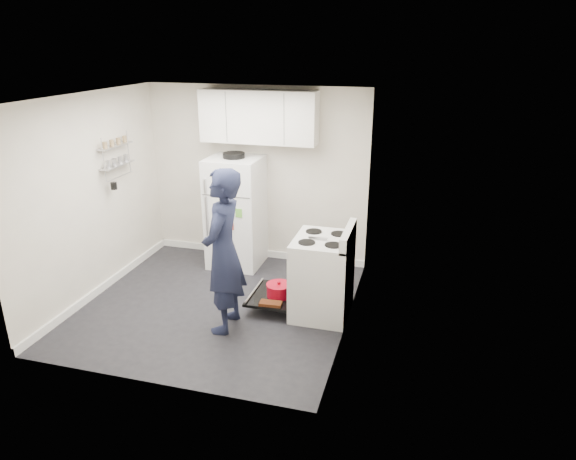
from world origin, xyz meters
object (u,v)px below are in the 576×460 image
(electric_range, at_px, (321,277))
(person, at_px, (223,252))
(open_oven_door, at_px, (276,293))
(refrigerator, at_px, (236,212))

(electric_range, distance_m, person, 1.22)
(electric_range, bearing_deg, open_oven_door, -178.69)
(refrigerator, xyz_separation_m, person, (0.51, -1.70, 0.13))
(electric_range, distance_m, refrigerator, 1.86)
(electric_range, xyz_separation_m, refrigerator, (-1.47, 1.10, 0.32))
(person, bearing_deg, open_oven_door, 142.07)
(open_oven_door, xyz_separation_m, refrigerator, (-0.92, 1.11, 0.59))
(open_oven_door, bearing_deg, refrigerator, 129.51)
(refrigerator, bearing_deg, electric_range, -36.82)
(open_oven_door, height_order, person, person)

